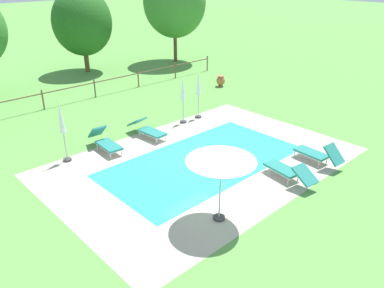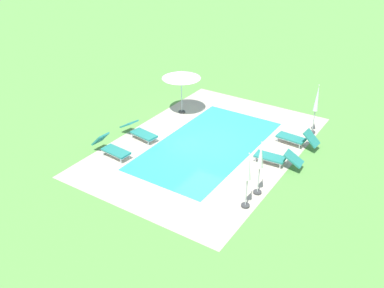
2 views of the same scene
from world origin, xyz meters
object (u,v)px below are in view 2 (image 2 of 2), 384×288
object	(u,v)px
sun_lounger_north_far	(297,138)
patio_umbrella_open_foreground	(181,75)
patio_umbrella_closed_row_centre	(260,161)
patio_umbrella_closed_row_mid_east	(316,103)
sun_lounger_north_end	(111,148)
patio_umbrella_closed_row_west	(248,173)
sun_lounger_north_near_steps	(277,158)
sun_lounger_north_mid	(139,131)

from	to	relation	value
sun_lounger_north_far	patio_umbrella_open_foreground	xyz separation A→B (m)	(-0.09, -6.42, 1.72)
patio_umbrella_closed_row_centre	patio_umbrella_closed_row_mid_east	distance (m)	5.97
sun_lounger_north_end	patio_umbrella_closed_row_west	distance (m)	6.69
sun_lounger_north_far	patio_umbrella_closed_row_west	world-z (taller)	patio_umbrella_closed_row_west
patio_umbrella_closed_row_west	sun_lounger_north_near_steps	bearing A→B (deg)	-176.59
sun_lounger_north_end	patio_umbrella_closed_row_centre	xyz separation A→B (m)	(-0.92, 6.61, 1.07)
sun_lounger_north_mid	sun_lounger_north_far	bearing A→B (deg)	117.42
sun_lounger_north_end	patio_umbrella_open_foreground	world-z (taller)	patio_umbrella_open_foreground
patio_umbrella_closed_row_mid_east	sun_lounger_north_mid	bearing A→B (deg)	-53.31
sun_lounger_north_mid	patio_umbrella_closed_row_centre	world-z (taller)	patio_umbrella_closed_row_centre
sun_lounger_north_mid	sun_lounger_north_end	world-z (taller)	sun_lounger_north_end
patio_umbrella_closed_row_mid_east	sun_lounger_north_near_steps	bearing A→B (deg)	-4.62
sun_lounger_north_end	patio_umbrella_closed_row_mid_east	xyz separation A→B (m)	(-6.89, 6.70, 1.21)
patio_umbrella_closed_row_mid_east	patio_umbrella_open_foreground	bearing A→B (deg)	-77.07
patio_umbrella_closed_row_west	patio_umbrella_closed_row_mid_east	distance (m)	6.97
sun_lounger_north_end	patio_umbrella_closed_row_mid_east	size ratio (longest dim) A/B	0.79
sun_lounger_north_end	patio_umbrella_closed_row_centre	size ratio (longest dim) A/B	0.87
sun_lounger_north_mid	sun_lounger_north_end	size ratio (longest dim) A/B	1.08
sun_lounger_north_mid	patio_umbrella_closed_row_west	size ratio (longest dim) A/B	0.93
sun_lounger_north_end	patio_umbrella_open_foreground	bearing A→B (deg)	179.10
sun_lounger_north_far	patio_umbrella_closed_row_centre	xyz separation A→B (m)	(4.36, 0.11, 1.07)
sun_lounger_north_far	patio_umbrella_closed_row_centre	bearing A→B (deg)	1.39
patio_umbrella_closed_row_centre	patio_umbrella_closed_row_west	bearing A→B (deg)	-0.67
sun_lounger_north_mid	sun_lounger_north_near_steps	bearing A→B (deg)	101.48
sun_lounger_north_near_steps	sun_lounger_north_mid	xyz separation A→B (m)	(1.30, -6.38, -0.00)
sun_lounger_north_mid	sun_lounger_north_end	distance (m)	1.92
patio_umbrella_closed_row_west	patio_umbrella_closed_row_centre	world-z (taller)	patio_umbrella_closed_row_west
sun_lounger_north_far	patio_umbrella_open_foreground	size ratio (longest dim) A/B	0.85
sun_lounger_north_end	patio_umbrella_closed_row_west	xyz separation A→B (m)	(0.08, 6.60, 1.09)
patio_umbrella_open_foreground	patio_umbrella_closed_row_centre	distance (m)	7.92
sun_lounger_north_end	patio_umbrella_closed_row_mid_east	bearing A→B (deg)	135.81
patio_umbrella_open_foreground	patio_umbrella_closed_row_west	size ratio (longest dim) A/B	1.02
sun_lounger_north_near_steps	patio_umbrella_closed_row_mid_east	xyz separation A→B (m)	(-3.68, 0.30, 1.23)
patio_umbrella_open_foreground	patio_umbrella_closed_row_west	xyz separation A→B (m)	(5.45, 6.51, -0.62)
sun_lounger_north_end	patio_umbrella_closed_row_centre	world-z (taller)	patio_umbrella_closed_row_centre
sun_lounger_north_near_steps	patio_umbrella_closed_row_centre	xyz separation A→B (m)	(2.29, 0.21, 1.10)
sun_lounger_north_mid	sun_lounger_north_end	bearing A→B (deg)	-0.63
sun_lounger_north_mid	patio_umbrella_closed_row_west	xyz separation A→B (m)	(1.99, 6.58, 1.12)
patio_umbrella_closed_row_west	patio_umbrella_closed_row_centre	xyz separation A→B (m)	(-1.00, 0.01, -0.02)
sun_lounger_north_far	patio_umbrella_open_foreground	distance (m)	6.65
sun_lounger_north_far	sun_lounger_north_mid	bearing A→B (deg)	-62.58
patio_umbrella_closed_row_mid_east	sun_lounger_north_far	bearing A→B (deg)	-6.90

